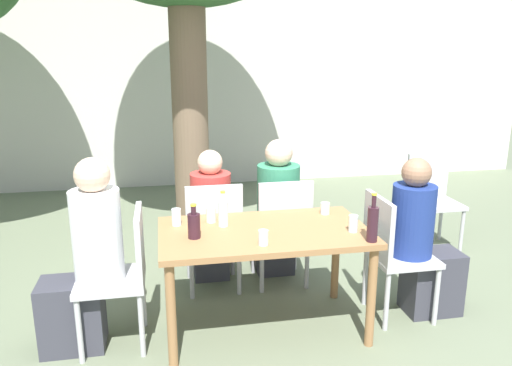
{
  "coord_description": "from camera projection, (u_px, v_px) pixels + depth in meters",
  "views": [
    {
      "loc": [
        -0.65,
        -3.12,
        1.92
      ],
      "look_at": [
        0.0,
        0.3,
        0.99
      ],
      "focal_mm": 35.0,
      "sensor_mm": 36.0,
      "label": 1
    }
  ],
  "objects": [
    {
      "name": "ground_plane",
      "position": [
        264.0,
        327.0,
        3.57
      ],
      "size": [
        30.0,
        30.0,
        0.0
      ],
      "primitive_type": "plane",
      "color": "#667056"
    },
    {
      "name": "cafe_building_wall",
      "position": [
        206.0,
        88.0,
        7.14
      ],
      "size": [
        10.0,
        0.08,
        2.8
      ],
      "color": "beige",
      "rests_on": "ground_plane"
    },
    {
      "name": "dining_table_front",
      "position": [
        264.0,
        242.0,
        3.4
      ],
      "size": [
        1.42,
        0.81,
        0.74
      ],
      "color": "#996B42",
      "rests_on": "ground_plane"
    },
    {
      "name": "patio_chair_0",
      "position": [
        124.0,
        269.0,
        3.26
      ],
      "size": [
        0.44,
        0.44,
        0.93
      ],
      "rotation": [
        0.0,
        0.0,
        -1.57
      ],
      "color": "#B2B2B7",
      "rests_on": "ground_plane"
    },
    {
      "name": "patio_chair_1",
      "position": [
        391.0,
        249.0,
        3.61
      ],
      "size": [
        0.44,
        0.44,
        0.93
      ],
      "rotation": [
        0.0,
        0.0,
        1.57
      ],
      "color": "#B2B2B7",
      "rests_on": "ground_plane"
    },
    {
      "name": "patio_chair_2",
      "position": [
        213.0,
        230.0,
        3.99
      ],
      "size": [
        0.44,
        0.44,
        0.93
      ],
      "rotation": [
        0.0,
        0.0,
        3.14
      ],
      "color": "#B2B2B7",
      "rests_on": "ground_plane"
    },
    {
      "name": "patio_chair_3",
      "position": [
        282.0,
        225.0,
        4.09
      ],
      "size": [
        0.44,
        0.44,
        0.93
      ],
      "rotation": [
        0.0,
        0.0,
        3.14
      ],
      "color": "#B2B2B7",
      "rests_on": "ground_plane"
    },
    {
      "name": "patio_chair_4",
      "position": [
        432.0,
        194.0,
        4.97
      ],
      "size": [
        0.44,
        0.44,
        0.93
      ],
      "color": "#B2B2B7",
      "rests_on": "ground_plane"
    },
    {
      "name": "person_seated_0",
      "position": [
        86.0,
        266.0,
        3.21
      ],
      "size": [
        0.56,
        0.31,
        1.29
      ],
      "rotation": [
        0.0,
        0.0,
        -1.57
      ],
      "color": "#383842",
      "rests_on": "ground_plane"
    },
    {
      "name": "person_seated_1",
      "position": [
        422.0,
        247.0,
        3.65
      ],
      "size": [
        0.55,
        0.31,
        1.2
      ],
      "rotation": [
        0.0,
        0.0,
        1.57
      ],
      "color": "#383842",
      "rests_on": "ground_plane"
    },
    {
      "name": "person_seated_2",
      "position": [
        210.0,
        222.0,
        4.23
      ],
      "size": [
        0.33,
        0.56,
        1.15
      ],
      "rotation": [
        0.0,
        0.0,
        3.14
      ],
      "color": "#383842",
      "rests_on": "ground_plane"
    },
    {
      "name": "person_seated_3",
      "position": [
        276.0,
        214.0,
        4.31
      ],
      "size": [
        0.36,
        0.58,
        1.22
      ],
      "rotation": [
        0.0,
        0.0,
        3.14
      ],
      "color": "#383842",
      "rests_on": "ground_plane"
    },
    {
      "name": "wine_bottle_0",
      "position": [
        194.0,
        225.0,
        3.21
      ],
      "size": [
        0.08,
        0.08,
        0.23
      ],
      "color": "#331923",
      "rests_on": "dining_table_front"
    },
    {
      "name": "wine_bottle_1",
      "position": [
        373.0,
        223.0,
        3.14
      ],
      "size": [
        0.07,
        0.07,
        0.32
      ],
      "color": "#331923",
      "rests_on": "dining_table_front"
    },
    {
      "name": "water_bottle_2",
      "position": [
        223.0,
        213.0,
        3.43
      ],
      "size": [
        0.07,
        0.07,
        0.25
      ],
      "color": "silver",
      "rests_on": "dining_table_front"
    },
    {
      "name": "drinking_glass_0",
      "position": [
        353.0,
        224.0,
        3.33
      ],
      "size": [
        0.06,
        0.06,
        0.11
      ],
      "color": "silver",
      "rests_on": "dining_table_front"
    },
    {
      "name": "drinking_glass_1",
      "position": [
        176.0,
        217.0,
        3.45
      ],
      "size": [
        0.06,
        0.06,
        0.12
      ],
      "color": "white",
      "rests_on": "dining_table_front"
    },
    {
      "name": "drinking_glass_2",
      "position": [
        211.0,
        215.0,
        3.52
      ],
      "size": [
        0.07,
        0.07,
        0.11
      ],
      "color": "silver",
      "rests_on": "dining_table_front"
    },
    {
      "name": "drinking_glass_3",
      "position": [
        325.0,
        208.0,
        3.7
      ],
      "size": [
        0.07,
        0.07,
        0.09
      ],
      "color": "silver",
      "rests_on": "dining_table_front"
    },
    {
      "name": "drinking_glass_4",
      "position": [
        263.0,
        238.0,
        3.1
      ],
      "size": [
        0.06,
        0.06,
        0.1
      ],
      "color": "silver",
      "rests_on": "dining_table_front"
    }
  ]
}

